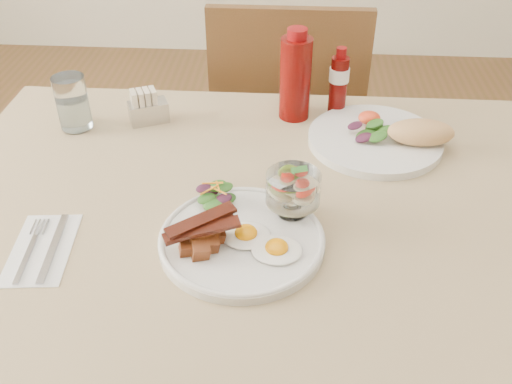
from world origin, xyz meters
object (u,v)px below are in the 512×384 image
(main_plate, at_px, (242,240))
(water_glass, at_px, (73,106))
(fruit_cup, at_px, (293,189))
(second_plate, at_px, (386,137))
(hot_sauce_bottle, at_px, (339,82))
(table, at_px, (280,238))
(sugar_caddy, at_px, (147,109))
(ketchup_bottle, at_px, (295,77))
(chair_far, at_px, (286,128))

(main_plate, bearing_deg, water_glass, 137.60)
(fruit_cup, xyz_separation_m, water_glass, (-0.49, 0.30, -0.02))
(second_plate, distance_m, hot_sauce_bottle, 0.18)
(table, height_order, sugar_caddy, sugar_caddy)
(hot_sauce_bottle, bearing_deg, table, -108.17)
(second_plate, height_order, hot_sauce_bottle, hot_sauce_bottle)
(table, xyz_separation_m, water_glass, (-0.47, 0.25, 0.14))
(table, xyz_separation_m, second_plate, (0.21, 0.22, 0.11))
(table, xyz_separation_m, ketchup_bottle, (0.02, 0.33, 0.19))
(second_plate, bearing_deg, table, -134.51)
(main_plate, bearing_deg, chair_far, 85.34)
(table, height_order, hot_sauce_bottle, hot_sauce_bottle)
(chair_far, distance_m, hot_sauce_bottle, 0.45)
(table, distance_m, second_plate, 0.32)
(ketchup_bottle, height_order, water_glass, ketchup_bottle)
(sugar_caddy, bearing_deg, hot_sauce_bottle, -14.39)
(main_plate, xyz_separation_m, sugar_caddy, (-0.25, 0.40, 0.02))
(main_plate, relative_size, hot_sauce_bottle, 1.76)
(table, height_order, chair_far, chair_far)
(table, bearing_deg, second_plate, 45.49)
(table, bearing_deg, sugar_caddy, 137.81)
(sugar_caddy, bearing_deg, fruit_cup, -68.90)
(fruit_cup, distance_m, second_plate, 0.33)
(hot_sauce_bottle, distance_m, sugar_caddy, 0.44)
(chair_far, height_order, hot_sauce_bottle, chair_far)
(fruit_cup, distance_m, ketchup_bottle, 0.38)
(main_plate, xyz_separation_m, water_glass, (-0.40, 0.37, 0.05))
(hot_sauce_bottle, bearing_deg, sugar_caddy, -170.60)
(water_glass, bearing_deg, sugar_caddy, 12.90)
(chair_far, relative_size, second_plate, 3.04)
(table, distance_m, ketchup_bottle, 0.38)
(main_plate, relative_size, water_glass, 2.31)
(second_plate, bearing_deg, hot_sauce_bottle, 125.83)
(chair_far, bearing_deg, sugar_caddy, -129.31)
(second_plate, bearing_deg, chair_far, 115.65)
(fruit_cup, relative_size, water_glass, 0.79)
(fruit_cup, xyz_separation_m, second_plate, (0.19, 0.27, -0.05))
(table, xyz_separation_m, hot_sauce_bottle, (0.12, 0.35, 0.17))
(water_glass, bearing_deg, main_plate, -42.40)
(main_plate, relative_size, ketchup_bottle, 1.35)
(ketchup_bottle, height_order, hot_sauce_bottle, ketchup_bottle)
(main_plate, height_order, fruit_cup, fruit_cup)
(chair_far, bearing_deg, water_glass, -138.24)
(sugar_caddy, xyz_separation_m, water_glass, (-0.15, -0.04, 0.02))
(chair_far, height_order, second_plate, chair_far)
(water_glass, bearing_deg, ketchup_bottle, 9.76)
(fruit_cup, height_order, hot_sauce_bottle, hot_sauce_bottle)
(hot_sauce_bottle, distance_m, water_glass, 0.59)
(main_plate, relative_size, sugar_caddy, 2.87)
(water_glass, bearing_deg, table, -27.95)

